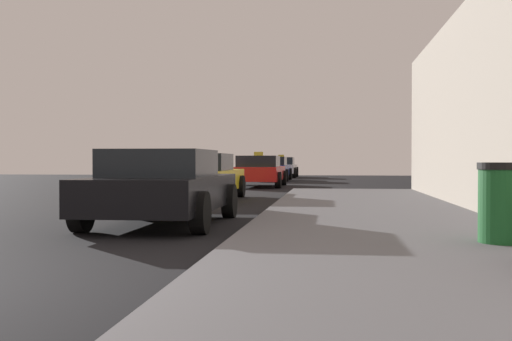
% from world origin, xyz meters
% --- Properties ---
extents(sidewalk, '(4.00, 32.00, 0.15)m').
position_xyz_m(sidewalk, '(4.00, 0.00, 0.07)').
color(sidewalk, '#5B5B60').
rests_on(sidewalk, ground_plane).
extents(trash_bin, '(0.60, 0.60, 0.92)m').
position_xyz_m(trash_bin, '(5.20, 2.68, 0.61)').
color(trash_bin, '#195926').
rests_on(trash_bin, sidewalk).
extents(car_black, '(2.05, 4.18, 1.27)m').
position_xyz_m(car_black, '(0.41, 5.55, 0.65)').
color(car_black, black).
rests_on(car_black, ground_plane).
extents(car_yellow, '(2.03, 4.46, 1.27)m').
position_xyz_m(car_yellow, '(-0.32, 11.97, 0.65)').
color(car_yellow, yellow).
rests_on(car_yellow, ground_plane).
extents(car_red, '(2.04, 4.54, 1.43)m').
position_xyz_m(car_red, '(0.31, 20.69, 0.65)').
color(car_red, red).
rests_on(car_red, ground_plane).
extents(car_blue, '(2.06, 4.41, 1.27)m').
position_xyz_m(car_blue, '(0.07, 28.18, 0.65)').
color(car_blue, '#233899').
rests_on(car_blue, ground_plane).
extents(car_white, '(2.00, 4.27, 1.43)m').
position_xyz_m(car_white, '(0.14, 34.65, 0.65)').
color(car_white, white).
rests_on(car_white, ground_plane).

